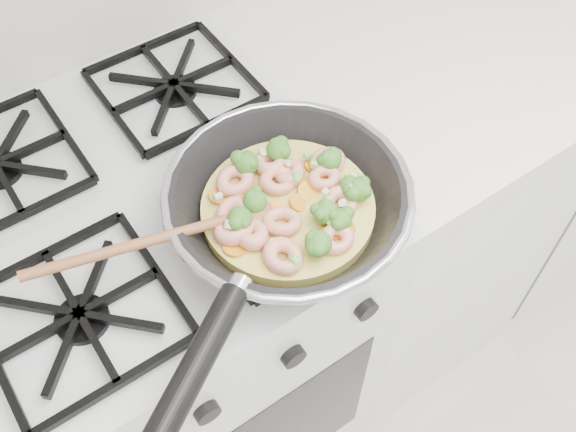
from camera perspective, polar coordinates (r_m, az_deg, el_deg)
stove at (r=1.36m, az=-9.59°, el=-9.45°), size 0.60×0.60×0.92m
counter_right at (r=1.66m, az=15.19°, el=4.78°), size 1.00×0.60×0.90m
skillet at (r=0.88m, az=-0.18°, el=0.91°), size 0.51×0.37×0.10m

